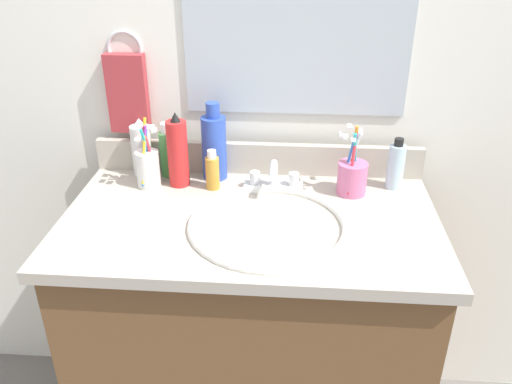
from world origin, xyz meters
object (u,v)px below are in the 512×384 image
hand_towel (128,94)px  cup_white_ceramic (148,167)px  bottle_spray_red (178,153)px  bottle_lotion_white (142,149)px  bottle_shampoo_blue (214,146)px  bottle_oil_amber (212,171)px  cup_pink (352,176)px  bottle_toner_green (169,152)px  bottle_gel_clear (396,166)px  faucet (273,180)px

hand_towel → cup_white_ceramic: 0.22m
bottle_spray_red → bottle_lotion_white: bearing=153.0°
bottle_shampoo_blue → bottle_oil_amber: bearing=-86.8°
bottle_lotion_white → cup_pink: bearing=-7.3°
bottle_spray_red → bottle_oil_amber: size_ratio=1.87×
bottle_toner_green → cup_white_ceramic: size_ratio=0.80×
bottle_toner_green → bottle_gel_clear: bearing=-2.9°
bottle_toner_green → bottle_lotion_white: size_ratio=0.93×
bottle_gel_clear → bottle_oil_amber: 0.49m
hand_towel → bottle_lotion_white: size_ratio=1.31×
faucet → bottle_lotion_white: bottle_lotion_white is taller
bottle_spray_red → cup_white_ceramic: bottle_spray_red is taller
bottle_toner_green → bottle_oil_amber: (0.13, -0.07, -0.02)m
bottle_spray_red → bottle_lotion_white: size_ratio=1.25×
bottle_gel_clear → bottle_oil_amber: bottle_gel_clear is taller
bottle_toner_green → cup_white_ceramic: cup_white_ceramic is taller
bottle_shampoo_blue → bottle_oil_amber: size_ratio=1.97×
bottle_lotion_white → cup_white_ceramic: 0.08m
bottle_shampoo_blue → cup_pink: bearing=-10.3°
hand_towel → bottle_toner_green: size_ratio=1.41×
hand_towel → bottle_gel_clear: 0.76m
bottle_gel_clear → bottle_lotion_white: 0.70m
faucet → bottle_shampoo_blue: bottle_shampoo_blue is taller
cup_pink → cup_white_ceramic: (-0.55, 0.00, 0.01)m
bottle_spray_red → bottle_shampoo_blue: size_ratio=0.95×
hand_towel → cup_white_ceramic: size_ratio=1.13×
faucet → bottle_spray_red: (-0.26, 0.01, 0.07)m
bottle_oil_amber → cup_white_ceramic: size_ratio=0.57×
hand_towel → cup_pink: (0.62, -0.13, -0.17)m
bottle_toner_green → bottle_shampoo_blue: size_ratio=0.71×
hand_towel → faucet: size_ratio=1.38×
bottle_lotion_white → bottle_toner_green: bearing=-1.0°
faucet → cup_white_ceramic: (-0.34, -0.00, 0.03)m
bottle_shampoo_blue → bottle_lotion_white: bearing=178.1°
hand_towel → bottle_shampoo_blue: 0.28m
bottle_gel_clear → cup_pink: 0.13m
bottle_toner_green → bottle_lotion_white: bearing=179.0°
bottle_spray_red → cup_pink: (0.47, -0.02, -0.04)m
cup_pink → cup_white_ceramic: 0.55m
bottle_toner_green → cup_white_ceramic: 0.09m
bottle_toner_green → bottle_gel_clear: size_ratio=1.09×
bottle_gel_clear → bottle_toner_green: bearing=177.1°
cup_white_ceramic → bottle_gel_clear: bearing=3.6°
bottle_lotion_white → bottle_oil_amber: 0.23m
cup_white_ceramic → bottle_toner_green: bearing=60.5°
bottle_spray_red → bottle_oil_amber: bottle_spray_red is taller
faucet → bottle_toner_green: 0.31m
hand_towel → bottle_lotion_white: (0.04, -0.05, -0.14)m
bottle_gel_clear → bottle_lotion_white: (-0.70, 0.03, 0.01)m
bottle_lotion_white → bottle_gel_clear: bearing=-2.7°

